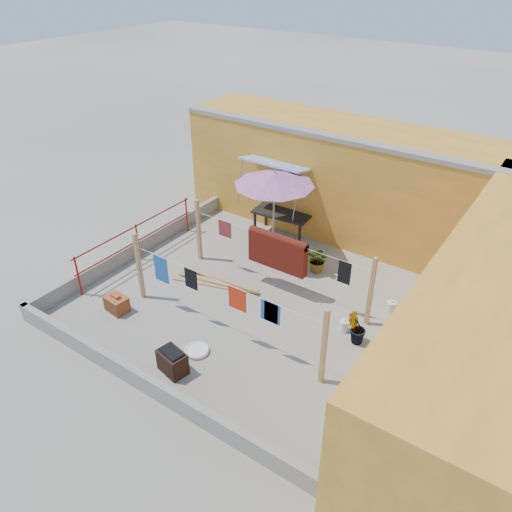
{
  "coord_description": "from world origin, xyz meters",
  "views": [
    {
      "loc": [
        5.52,
        -8.05,
        7.42
      ],
      "look_at": [
        -0.26,
        0.3,
        1.12
      ],
      "focal_mm": 35.0,
      "sensor_mm": 36.0,
      "label": 1
    }
  ],
  "objects_px": {
    "white_basin": "(197,350)",
    "plant_back_a": "(318,260)",
    "patio_umbrella": "(274,179)",
    "water_jug_b": "(344,326)",
    "green_hose": "(418,320)",
    "brazier": "(172,361)",
    "water_jug_a": "(391,307)",
    "brick_stack": "(117,304)",
    "outdoor_table": "(282,214)"
  },
  "relations": [
    {
      "from": "patio_umbrella",
      "to": "water_jug_b",
      "type": "height_order",
      "value": "patio_umbrella"
    },
    {
      "from": "white_basin",
      "to": "water_jug_a",
      "type": "height_order",
      "value": "water_jug_a"
    },
    {
      "from": "brazier",
      "to": "plant_back_a",
      "type": "relative_size",
      "value": 0.93
    },
    {
      "from": "outdoor_table",
      "to": "green_hose",
      "type": "relative_size",
      "value": 3.44
    },
    {
      "from": "patio_umbrella",
      "to": "water_jug_a",
      "type": "xyz_separation_m",
      "value": [
        3.74,
        -0.61,
        -2.15
      ]
    },
    {
      "from": "outdoor_table",
      "to": "green_hose",
      "type": "bearing_deg",
      "value": -18.85
    },
    {
      "from": "patio_umbrella",
      "to": "green_hose",
      "type": "relative_size",
      "value": 5.02
    },
    {
      "from": "brick_stack",
      "to": "plant_back_a",
      "type": "xyz_separation_m",
      "value": [
        3.12,
        4.23,
        0.16
      ]
    },
    {
      "from": "brazier",
      "to": "white_basin",
      "type": "distance_m",
      "value": 0.73
    },
    {
      "from": "brick_stack",
      "to": "water_jug_a",
      "type": "xyz_separation_m",
      "value": [
        5.4,
        3.65,
        -0.05
      ]
    },
    {
      "from": "plant_back_a",
      "to": "brazier",
      "type": "bearing_deg",
      "value": -97.32
    },
    {
      "from": "white_basin",
      "to": "green_hose",
      "type": "xyz_separation_m",
      "value": [
        3.56,
        3.74,
        -0.01
      ]
    },
    {
      "from": "brick_stack",
      "to": "white_basin",
      "type": "height_order",
      "value": "brick_stack"
    },
    {
      "from": "outdoor_table",
      "to": "white_basin",
      "type": "relative_size",
      "value": 3.28
    },
    {
      "from": "white_basin",
      "to": "brick_stack",
      "type": "bearing_deg",
      "value": 179.28
    },
    {
      "from": "brazier",
      "to": "water_jug_b",
      "type": "distance_m",
      "value": 3.9
    },
    {
      "from": "brick_stack",
      "to": "brazier",
      "type": "xyz_separation_m",
      "value": [
        2.48,
        -0.73,
        0.06
      ]
    },
    {
      "from": "outdoor_table",
      "to": "white_basin",
      "type": "height_order",
      "value": "outdoor_table"
    },
    {
      "from": "water_jug_a",
      "to": "plant_back_a",
      "type": "distance_m",
      "value": 2.37
    },
    {
      "from": "brazier",
      "to": "water_jug_a",
      "type": "height_order",
      "value": "brazier"
    },
    {
      "from": "outdoor_table",
      "to": "green_hose",
      "type": "xyz_separation_m",
      "value": [
        4.79,
        -1.64,
        -0.68
      ]
    },
    {
      "from": "water_jug_b",
      "to": "white_basin",
      "type": "bearing_deg",
      "value": -133.05
    },
    {
      "from": "outdoor_table",
      "to": "white_basin",
      "type": "bearing_deg",
      "value": -77.11
    },
    {
      "from": "patio_umbrella",
      "to": "outdoor_table",
      "type": "distance_m",
      "value": 1.96
    },
    {
      "from": "water_jug_a",
      "to": "green_hose",
      "type": "relative_size",
      "value": 0.68
    },
    {
      "from": "plant_back_a",
      "to": "water_jug_a",
      "type": "bearing_deg",
      "value": -14.38
    },
    {
      "from": "patio_umbrella",
      "to": "green_hose",
      "type": "xyz_separation_m",
      "value": [
        4.41,
        -0.55,
        -2.27
      ]
    },
    {
      "from": "brazier",
      "to": "water_jug_a",
      "type": "bearing_deg",
      "value": 56.26
    },
    {
      "from": "outdoor_table",
      "to": "brazier",
      "type": "height_order",
      "value": "outdoor_table"
    },
    {
      "from": "water_jug_b",
      "to": "green_hose",
      "type": "bearing_deg",
      "value": 45.33
    },
    {
      "from": "water_jug_a",
      "to": "green_hose",
      "type": "xyz_separation_m",
      "value": [
        0.67,
        0.06,
        -0.12
      ]
    },
    {
      "from": "brick_stack",
      "to": "water_jug_a",
      "type": "distance_m",
      "value": 6.52
    },
    {
      "from": "water_jug_a",
      "to": "water_jug_b",
      "type": "xyz_separation_m",
      "value": [
        -0.62,
        -1.24,
        -0.01
      ]
    },
    {
      "from": "brick_stack",
      "to": "plant_back_a",
      "type": "height_order",
      "value": "plant_back_a"
    },
    {
      "from": "brazier",
      "to": "white_basin",
      "type": "height_order",
      "value": "brazier"
    },
    {
      "from": "green_hose",
      "to": "plant_back_a",
      "type": "relative_size",
      "value": 0.71
    },
    {
      "from": "white_basin",
      "to": "plant_back_a",
      "type": "xyz_separation_m",
      "value": [
        0.61,
        4.27,
        0.31
      ]
    },
    {
      "from": "green_hose",
      "to": "white_basin",
      "type": "bearing_deg",
      "value": -133.63
    },
    {
      "from": "brazier",
      "to": "water_jug_b",
      "type": "height_order",
      "value": "brazier"
    },
    {
      "from": "water_jug_a",
      "to": "patio_umbrella",
      "type": "bearing_deg",
      "value": 170.71
    },
    {
      "from": "brazier",
      "to": "plant_back_a",
      "type": "xyz_separation_m",
      "value": [
        0.64,
        4.97,
        0.09
      ]
    },
    {
      "from": "outdoor_table",
      "to": "brick_stack",
      "type": "distance_m",
      "value": 5.52
    },
    {
      "from": "brick_stack",
      "to": "plant_back_a",
      "type": "bearing_deg",
      "value": 53.65
    },
    {
      "from": "outdoor_table",
      "to": "patio_umbrella",
      "type": "bearing_deg",
      "value": -70.41
    },
    {
      "from": "white_basin",
      "to": "green_hose",
      "type": "height_order",
      "value": "white_basin"
    },
    {
      "from": "water_jug_b",
      "to": "patio_umbrella",
      "type": "bearing_deg",
      "value": 149.31
    },
    {
      "from": "white_basin",
      "to": "plant_back_a",
      "type": "relative_size",
      "value": 0.75
    },
    {
      "from": "water_jug_a",
      "to": "plant_back_a",
      "type": "relative_size",
      "value": 0.49
    },
    {
      "from": "water_jug_b",
      "to": "green_hose",
      "type": "relative_size",
      "value": 0.64
    },
    {
      "from": "brazier",
      "to": "brick_stack",
      "type": "bearing_deg",
      "value": 163.52
    }
  ]
}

